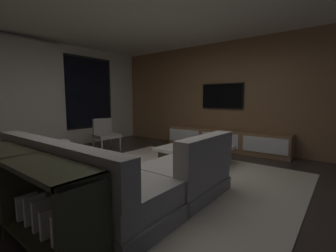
{
  "coord_description": "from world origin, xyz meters",
  "views": [
    {
      "loc": [
        -2.53,
        -2.27,
        1.26
      ],
      "look_at": [
        1.12,
        0.57,
        0.72
      ],
      "focal_mm": 24.47,
      "sensor_mm": 36.0,
      "label": 1
    }
  ],
  "objects": [
    {
      "name": "area_rug",
      "position": [
        0.35,
        -0.1,
        0.01
      ],
      "size": [
        3.2,
        3.8,
        0.01
      ],
      "primitive_type": "cube",
      "color": "beige",
      "rests_on": "floor"
    },
    {
      "name": "mounted_tv",
      "position": [
        2.95,
        0.25,
        1.35
      ],
      "size": [
        0.05,
        1.09,
        0.63
      ],
      "color": "black"
    },
    {
      "name": "back_wall_with_window",
      "position": [
        -0.06,
        3.62,
        1.34
      ],
      "size": [
        6.6,
        0.3,
        2.7
      ],
      "color": "silver",
      "rests_on": "floor"
    },
    {
      "name": "coffee_table",
      "position": [
        1.18,
        -0.04,
        0.19
      ],
      "size": [
        1.16,
        1.16,
        0.36
      ],
      "color": "#373722",
      "rests_on": "floor"
    },
    {
      "name": "accent_chair_near_window",
      "position": [
        0.99,
        2.48,
        0.43
      ],
      "size": [
        0.65,
        0.66,
        0.78
      ],
      "color": "#B2ADA0",
      "rests_on": "floor"
    },
    {
      "name": "book_stack_on_coffee_table",
      "position": [
        1.03,
        0.07,
        0.41
      ],
      "size": [
        0.29,
        0.19,
        0.11
      ],
      "color": "#893785",
      "rests_on": "coffee_table"
    },
    {
      "name": "media_wall",
      "position": [
        3.06,
        0.0,
        1.35
      ],
      "size": [
        0.12,
        7.8,
        2.7
      ],
      "color": "#8E6642",
      "rests_on": "floor"
    },
    {
      "name": "floor",
      "position": [
        0.0,
        0.0,
        0.0
      ],
      "size": [
        9.2,
        9.2,
        0.0
      ],
      "primitive_type": "plane",
      "color": "#332B26"
    },
    {
      "name": "media_console",
      "position": [
        2.77,
        0.05,
        0.25
      ],
      "size": [
        0.46,
        3.1,
        0.52
      ],
      "color": "#8E6642",
      "rests_on": "floor"
    },
    {
      "name": "sectional_couch",
      "position": [
        -0.81,
        -0.04,
        0.29
      ],
      "size": [
        1.98,
        2.5,
        0.82
      ],
      "color": "gray",
      "rests_on": "floor"
    },
    {
      "name": "console_table_behind_couch",
      "position": [
        -1.73,
        0.09,
        0.41
      ],
      "size": [
        0.4,
        2.1,
        0.74
      ],
      "color": "#373722",
      "rests_on": "floor"
    }
  ]
}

